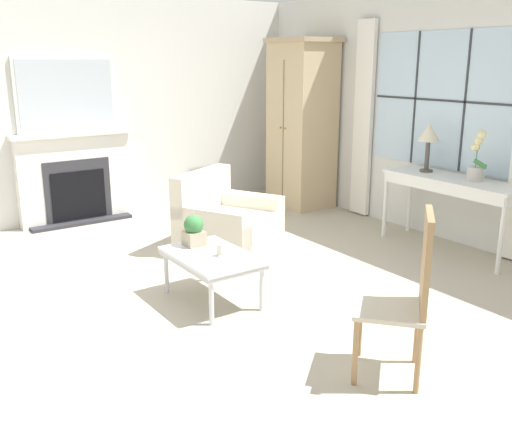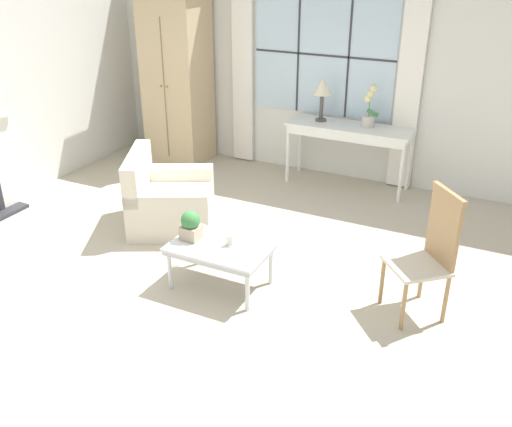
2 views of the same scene
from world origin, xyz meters
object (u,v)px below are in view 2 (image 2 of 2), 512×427
(side_chair_wooden, at_px, (431,248))
(coffee_table, at_px, (220,250))
(potted_orchid, at_px, (369,111))
(potted_plant_small, at_px, (191,225))
(table_lamp, at_px, (322,89))
(armoire, at_px, (177,79))
(armchair_upholstered, at_px, (169,202))
(pillar_candle, at_px, (230,241))
(console_table, at_px, (349,132))

(side_chair_wooden, distance_m, coffee_table, 1.80)
(potted_orchid, xyz_separation_m, potted_plant_small, (-0.79, -2.83, -0.43))
(table_lamp, relative_size, coffee_table, 0.60)
(armoire, relative_size, potted_plant_small, 8.31)
(potted_orchid, height_order, armchair_upholstered, potted_orchid)
(potted_plant_small, relative_size, pillar_candle, 2.38)
(armoire, height_order, potted_orchid, armoire)
(armoire, relative_size, pillar_candle, 19.73)
(armoire, distance_m, coffee_table, 3.57)
(table_lamp, distance_m, coffee_table, 2.93)
(side_chair_wooden, relative_size, coffee_table, 1.25)
(side_chair_wooden, height_order, coffee_table, side_chair_wooden)
(potted_plant_small, distance_m, pillar_candle, 0.39)
(potted_plant_small, bearing_deg, potted_orchid, 74.43)
(console_table, bearing_deg, armoire, -178.68)
(potted_orchid, relative_size, coffee_table, 0.59)
(coffee_table, bearing_deg, console_table, 84.15)
(armchair_upholstered, relative_size, side_chair_wooden, 1.12)
(table_lamp, xyz_separation_m, pillar_candle, (0.19, -2.78, -0.73))
(table_lamp, relative_size, potted_plant_small, 1.95)
(armoire, relative_size, side_chair_wooden, 2.05)
(armoire, distance_m, side_chair_wooden, 4.57)
(table_lamp, height_order, pillar_candle, table_lamp)
(side_chair_wooden, bearing_deg, potted_plant_small, -168.26)
(console_table, distance_m, potted_orchid, 0.35)
(side_chair_wooden, bearing_deg, armchair_upholstered, 171.55)
(console_table, height_order, table_lamp, table_lamp)
(armoire, relative_size, console_table, 1.47)
(pillar_candle, bearing_deg, coffee_table, -153.91)
(armchair_upholstered, bearing_deg, armoire, 119.24)
(potted_orchid, height_order, side_chair_wooden, potted_orchid)
(side_chair_wooden, bearing_deg, potted_orchid, 117.13)
(coffee_table, distance_m, potted_plant_small, 0.35)
(armoire, bearing_deg, coffee_table, -51.32)
(armoire, bearing_deg, armchair_upholstered, -60.76)
(coffee_table, bearing_deg, side_chair_wooden, 13.53)
(coffee_table, relative_size, pillar_candle, 7.66)
(armoire, height_order, table_lamp, armoire)
(armchair_upholstered, bearing_deg, side_chair_wooden, -8.45)
(table_lamp, xyz_separation_m, potted_plant_small, (-0.18, -2.82, -0.64))
(table_lamp, bearing_deg, pillar_candle, -86.07)
(console_table, relative_size, side_chair_wooden, 1.40)
(console_table, relative_size, armchair_upholstered, 1.25)
(coffee_table, xyz_separation_m, potted_plant_small, (-0.29, -0.00, 0.18))
(table_lamp, height_order, potted_plant_small, table_lamp)
(console_table, xyz_separation_m, pillar_candle, (-0.20, -2.74, -0.24))
(potted_orchid, distance_m, coffee_table, 2.94)
(console_table, relative_size, pillar_candle, 13.43)
(armoire, xyz_separation_m, table_lamp, (2.07, 0.10, 0.06))
(armchair_upholstered, bearing_deg, coffee_table, -36.77)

